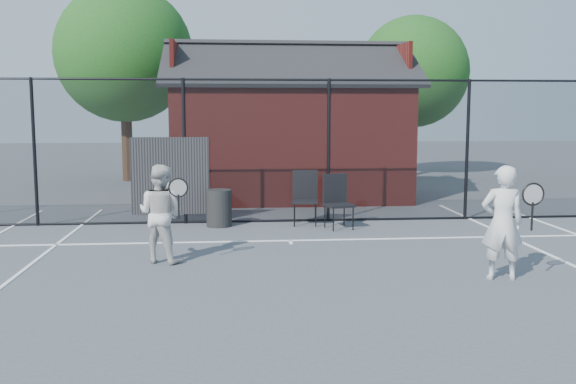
{
  "coord_description": "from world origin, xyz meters",
  "views": [
    {
      "loc": [
        -1.05,
        -8.33,
        2.33
      ],
      "look_at": [
        -0.18,
        1.35,
        1.1
      ],
      "focal_mm": 40.0,
      "sensor_mm": 36.0,
      "label": 1
    }
  ],
  "objects": [
    {
      "name": "ground",
      "position": [
        0.0,
        0.0,
        0.0
      ],
      "size": [
        80.0,
        80.0,
        0.0
      ],
      "primitive_type": "plane",
      "color": "#484D53",
      "rests_on": "ground"
    },
    {
      "name": "court_lines",
      "position": [
        0.0,
        -1.32,
        0.01
      ],
      "size": [
        11.02,
        18.0,
        0.01
      ],
      "color": "white",
      "rests_on": "ground"
    },
    {
      "name": "fence",
      "position": [
        -0.3,
        5.0,
        1.45
      ],
      "size": [
        22.04,
        3.0,
        3.0
      ],
      "color": "black",
      "rests_on": "ground"
    },
    {
      "name": "clubhouse",
      "position": [
        0.5,
        9.0,
        1.61
      ],
      "size": [
        6.5,
        4.36,
        4.19
      ],
      "color": "maroon",
      "rests_on": "ground"
    },
    {
      "name": "tree_left",
      "position": [
        -4.5,
        13.5,
        4.19
      ],
      "size": [
        4.48,
        4.48,
        6.44
      ],
      "color": "#352315",
      "rests_on": "ground"
    },
    {
      "name": "tree_right",
      "position": [
        5.5,
        14.5,
        3.71
      ],
      "size": [
        3.97,
        3.97,
        5.7
      ],
      "color": "#352315",
      "rests_on": "ground"
    },
    {
      "name": "player_front",
      "position": [
        2.68,
        0.09,
        0.8
      ],
      "size": [
        0.74,
        0.56,
        1.6
      ],
      "color": "silver",
      "rests_on": "ground"
    },
    {
      "name": "player_back",
      "position": [
        -2.14,
        1.57,
        0.76
      ],
      "size": [
        0.91,
        0.83,
        1.52
      ],
      "color": "silver",
      "rests_on": "ground"
    },
    {
      "name": "chair_left",
      "position": [
        1.08,
        4.1,
        0.53
      ],
      "size": [
        0.62,
        0.64,
        1.06
      ],
      "primitive_type": "cube",
      "rotation": [
        0.0,
        0.0,
        0.25
      ],
      "color": "black",
      "rests_on": "ground"
    },
    {
      "name": "chair_right",
      "position": [
        0.46,
        4.6,
        0.54
      ],
      "size": [
        0.58,
        0.6,
        1.09
      ],
      "primitive_type": "cube",
      "rotation": [
        0.0,
        0.0,
        -0.11
      ],
      "color": "black",
      "rests_on": "ground"
    },
    {
      "name": "waste_bin",
      "position": [
        -1.3,
        4.6,
        0.37
      ],
      "size": [
        0.53,
        0.53,
        0.75
      ],
      "primitive_type": "cylinder",
      "rotation": [
        0.0,
        0.0,
        0.03
      ],
      "color": "black",
      "rests_on": "ground"
    }
  ]
}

